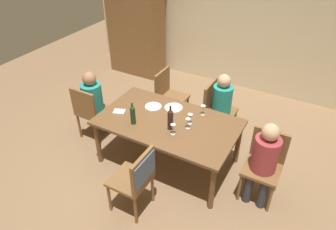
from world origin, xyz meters
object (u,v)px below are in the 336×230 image
Objects in this scene: person_man_guest at (264,159)px; chair_near at (138,175)px; person_man_bearded at (94,99)px; wine_glass_near_right at (173,127)px; armoire_cabinet at (136,22)px; wine_glass_far at (188,121)px; chair_left_end at (90,110)px; wine_glass_near_left at (203,108)px; chair_far_right at (216,107)px; wine_bottle_dark_red at (133,114)px; wine_glass_centre at (190,117)px; person_woman_host at (223,103)px; dinner_plate_guest_left at (153,107)px; chair_right_end at (265,161)px; dinner_plate_host at (174,108)px; wine_bottle_tall_green at (170,119)px; dining_table at (168,125)px; chair_far_left at (168,93)px.

chair_near is at bearing 37.02° from person_man_guest.
wine_glass_near_right is at bearing -8.96° from person_man_bearded.
armoire_cabinet is 3.30m from wine_glass_far.
wine_glass_near_left is (1.67, 0.46, 0.30)m from chair_left_end.
chair_near is (-0.21, -1.86, 0.06)m from chair_far_right.
person_man_bearded is (0.72, -2.27, -0.44)m from armoire_cabinet.
chair_far_right is 1.44m from wine_bottle_dark_red.
chair_near is at bearing -98.79° from wine_glass_centre.
person_woman_host is 7.48× the size of wine_glass_centre.
wine_bottle_dark_red is 0.49m from dinner_plate_guest_left.
chair_near is at bearing -33.46° from person_man_bearded.
chair_right_end reaches higher than wine_glass_centre.
wine_glass_centre reaches higher than dinner_plate_guest_left.
dinner_plate_host is (-0.21, 1.25, 0.14)m from chair_near.
wine_glass_near_left is 1.00× the size of wine_glass_near_right.
dinner_plate_guest_left is (-0.46, 0.33, -0.15)m from wine_bottle_tall_green.
dining_table is 0.35m from wine_glass_far.
chair_near is (0.12, -0.93, -0.06)m from dining_table.
wine_bottle_dark_red is (0.13, -1.20, 0.34)m from chair_far_left.
armoire_cabinet reaches higher than wine_glass_far.
wine_glass_near_left is 0.38m from wine_glass_far.
chair_far_left is at bearing 118.81° from dining_table.
chair_right_end and chair_far_left have the same top height.
person_man_bearded is 1.00× the size of person_man_guest.
wine_glass_near_left is 0.28m from wine_glass_centre.
armoire_cabinet reaches higher than dinner_plate_host.
wine_bottle_tall_green is at bearing -48.49° from armoire_cabinet.
person_man_bearded is 1.64m from wine_glass_far.
chair_far_right is 1.90m from person_man_bearded.
wine_glass_centre and wine_glass_near_right have the same top height.
chair_far_right is 3.85× the size of dinner_plate_guest_left.
wine_glass_near_right and wine_glass_far have the same top height.
person_man_guest is at bearing 1.33° from chair_left_end.
dinner_plate_host is (-0.39, 0.33, -0.10)m from wine_glass_far.
chair_far_left reaches higher than wine_glass_centre.
person_man_guest is (0.00, -0.11, 0.13)m from chair_right_end.
wine_glass_far reaches higher than dining_table.
person_man_guest reaches higher than chair_right_end.
person_man_guest reaches higher than chair_left_end.
person_man_bearded reaches higher than chair_near.
wine_glass_near_left is at bearing 83.17° from wine_glass_far.
wine_bottle_tall_green is 0.29m from wine_glass_centre.
wine_bottle_tall_green is at bearing -17.99° from person_woman_host.
dinner_plate_guest_left is (0.16, -0.73, 0.20)m from chair_far_left.
person_woman_host is at bearing -28.78° from armoire_cabinet.
wine_bottle_tall_green is (1.43, -0.15, 0.22)m from person_man_bearded.
dinner_plate_guest_left reaches higher than dining_table.
dining_table is 0.35m from wine_glass_centre.
wine_glass_near_right is at bearing -7.27° from chair_far_right.
chair_left_end reaches higher than wine_glass_far.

